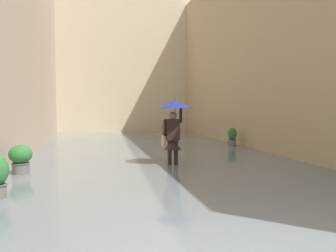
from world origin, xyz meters
TOP-DOWN VIEW (x-y plane):
  - ground_plane at (0.00, -9.77)m, footprint 60.00×60.00m
  - flood_water at (0.00, -9.77)m, footprint 9.19×25.54m
  - building_facade_left at (-5.10, -9.77)m, footprint 2.04×23.54m
  - building_facade_far at (0.00, -20.44)m, footprint 11.99×1.80m
  - person_wading at (-0.26, -6.62)m, footprint 1.01×1.01m
  - potted_plant_far_right at (3.76, -6.12)m, footprint 0.56×0.56m
  - potted_plant_far_left at (-3.73, -10.52)m, footprint 0.38×0.38m

SIDE VIEW (x-z plane):
  - ground_plane at x=0.00m, z-range 0.00..0.00m
  - flood_water at x=0.00m, z-range 0.00..0.11m
  - potted_plant_far_left at x=-3.73m, z-range 0.03..0.92m
  - potted_plant_far_right at x=3.76m, z-range 0.06..0.89m
  - person_wading at x=-0.26m, z-range 0.40..2.43m
  - building_facade_left at x=-5.10m, z-range 0.00..8.54m
  - building_facade_far at x=0.00m, z-range 0.00..13.21m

